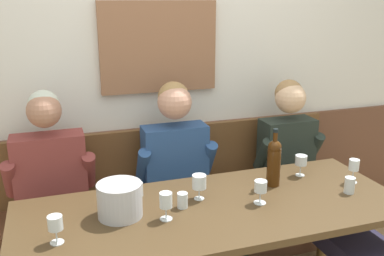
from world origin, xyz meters
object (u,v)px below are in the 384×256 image
(wine_glass_left_end, at_px, (261,188))
(dining_table, at_px, (214,220))
(wall_bench, at_px, (179,224))
(ice_bucket, at_px, (120,200))
(water_tumbler_center, at_px, (137,189))
(wine_bottle_green_tall, at_px, (274,161))
(wine_glass_near_bucket, at_px, (55,224))
(water_tumbler_right, at_px, (350,185))
(wine_glass_center_rear, at_px, (199,183))
(wine_glass_center_front, at_px, (354,166))
(wine_glass_by_bottle, at_px, (301,161))
(water_tumbler_left, at_px, (182,200))
(wine_glass_right_end, at_px, (166,202))
(person_left_seat, at_px, (312,185))
(person_right_seat, at_px, (191,202))
(person_center_left_seat, at_px, (55,226))

(wine_glass_left_end, bearing_deg, dining_table, 170.84)
(wall_bench, relative_size, ice_bucket, 10.51)
(water_tumbler_center, bearing_deg, wine_bottle_green_tall, -8.05)
(wine_glass_near_bucket, bearing_deg, dining_table, 7.40)
(water_tumbler_right, bearing_deg, wine_glass_center_rear, 166.69)
(wall_bench, height_order, wine_glass_center_front, wall_bench)
(ice_bucket, bearing_deg, wine_glass_by_bottle, 8.09)
(ice_bucket, xyz_separation_m, wine_glass_center_front, (1.38, -0.03, 0.02))
(wine_bottle_green_tall, xyz_separation_m, wine_glass_center_front, (0.47, -0.12, -0.04))
(wine_glass_center_rear, relative_size, wine_glass_near_bucket, 1.05)
(water_tumbler_left, xyz_separation_m, water_tumbler_right, (0.95, -0.13, 0.01))
(wine_glass_right_end, bearing_deg, wine_glass_left_end, 1.14)
(dining_table, relative_size, person_left_seat, 1.65)
(ice_bucket, relative_size, wine_glass_right_end, 1.57)
(wine_glass_center_front, relative_size, water_tumbler_right, 1.56)
(person_left_seat, bearing_deg, person_right_seat, 180.00)
(water_tumbler_center, bearing_deg, wine_glass_left_end, -26.11)
(wine_bottle_green_tall, height_order, water_tumbler_right, wine_bottle_green_tall)
(wall_bench, height_order, wine_bottle_green_tall, wine_bottle_green_tall)
(person_right_seat, distance_m, wine_glass_by_bottle, 0.72)
(person_right_seat, distance_m, wine_bottle_green_tall, 0.54)
(wine_glass_center_front, height_order, water_tumbler_right, wine_glass_center_front)
(wine_glass_near_bucket, bearing_deg, water_tumbler_right, 0.66)
(dining_table, bearing_deg, wine_glass_center_rear, 111.73)
(wine_glass_center_rear, xyz_separation_m, wine_glass_left_end, (0.29, -0.15, -0.00))
(wine_glass_left_end, height_order, water_tumbler_right, wine_glass_left_end)
(person_right_seat, height_order, wine_glass_by_bottle, person_right_seat)
(person_center_left_seat, distance_m, water_tumbler_left, 0.71)
(person_left_seat, relative_size, water_tumbler_right, 13.37)
(wall_bench, relative_size, water_tumbler_center, 30.85)
(wine_glass_right_end, xyz_separation_m, water_tumbler_center, (-0.08, 0.31, -0.06))
(wine_glass_left_end, xyz_separation_m, wine_glass_near_bucket, (-1.05, -0.06, 0.01))
(water_tumbler_center, bearing_deg, wine_glass_center_rear, -25.04)
(wine_glass_near_bucket, height_order, water_tumbler_right, wine_glass_near_bucket)
(person_center_left_seat, bearing_deg, wall_bench, 24.66)
(wall_bench, xyz_separation_m, wine_glass_left_end, (0.25, -0.70, 0.55))
(ice_bucket, height_order, wine_glass_right_end, ice_bucket)
(dining_table, distance_m, wine_glass_right_end, 0.33)
(wall_bench, height_order, wine_glass_left_end, wall_bench)
(ice_bucket, height_order, wine_glass_near_bucket, ice_bucket)
(person_center_left_seat, distance_m, wine_glass_near_bucket, 0.45)
(wine_glass_by_bottle, bearing_deg, person_right_seat, 173.64)
(dining_table, bearing_deg, person_center_left_seat, 160.59)
(dining_table, relative_size, person_right_seat, 1.61)
(person_left_seat, distance_m, wine_glass_by_bottle, 0.27)
(wine_bottle_green_tall, bearing_deg, wine_glass_right_end, -164.37)
(person_center_left_seat, relative_size, wine_glass_center_front, 8.83)
(person_right_seat, height_order, wine_glass_near_bucket, person_right_seat)
(person_center_left_seat, xyz_separation_m, wine_glass_center_front, (1.71, -0.26, 0.23))
(wine_glass_right_end, bearing_deg, water_tumbler_center, 104.98)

